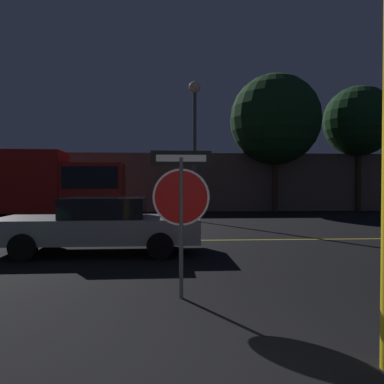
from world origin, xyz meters
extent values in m
plane|color=black|center=(0.00, 0.00, 0.00)|extent=(260.00, 260.00, 0.00)
cube|color=gold|center=(0.00, 7.92, 0.00)|extent=(40.53, 0.12, 0.01)
cylinder|color=#4C4C51|center=(-0.10, 2.35, 1.03)|extent=(0.06, 0.06, 2.05)
cylinder|color=white|center=(-0.10, 2.35, 1.48)|extent=(0.83, 0.02, 0.83)
cylinder|color=#B71414|center=(-0.10, 2.35, 1.48)|extent=(0.77, 0.02, 0.77)
cube|color=black|center=(-0.10, 2.35, 2.04)|extent=(0.89, 0.03, 0.22)
cube|color=white|center=(-0.10, 2.35, 2.04)|extent=(0.73, 0.04, 0.10)
cube|color=#9E9EA3|center=(-1.98, 6.06, 0.58)|extent=(4.79, 1.91, 0.57)
cube|color=black|center=(-1.83, 6.06, 1.10)|extent=(1.93, 1.62, 0.48)
cylinder|color=black|center=(-3.45, 5.16, 0.30)|extent=(0.60, 0.21, 0.60)
cylinder|color=black|center=(-3.47, 6.94, 0.30)|extent=(0.60, 0.21, 0.60)
cylinder|color=black|center=(-0.49, 5.19, 0.30)|extent=(0.60, 0.21, 0.60)
cylinder|color=black|center=(-0.51, 6.97, 0.30)|extent=(0.60, 0.21, 0.60)
sphere|color=#F4EFCC|center=(-4.40, 6.61, 0.61)|extent=(0.14, 0.14, 0.14)
cube|color=maroon|center=(-3.78, 14.37, 1.51)|extent=(2.75, 2.07, 2.22)
cube|color=black|center=(-3.78, 14.37, 1.95)|extent=(2.48, 2.11, 0.98)
cube|color=maroon|center=(-7.33, 14.27, 1.78)|extent=(4.45, 2.25, 2.77)
cylinder|color=black|center=(-3.88, 15.39, 0.42)|extent=(0.85, 0.30, 0.84)
cylinder|color=black|center=(-3.83, 13.35, 0.42)|extent=(0.85, 0.30, 0.84)
cylinder|color=black|center=(-8.14, 15.27, 0.42)|extent=(0.85, 0.30, 0.84)
cylinder|color=#4C4C51|center=(0.83, 13.66, 2.87)|extent=(0.16, 0.16, 5.73)
sphere|color=#F9E5B2|center=(0.83, 13.66, 6.00)|extent=(0.53, 0.53, 0.53)
cylinder|color=#422D1E|center=(6.03, 19.11, 1.80)|extent=(0.32, 0.32, 3.59)
sphere|color=#143819|center=(6.03, 19.11, 5.54)|extent=(5.42, 5.42, 5.42)
cylinder|color=#422D1E|center=(11.43, 19.55, 2.01)|extent=(0.32, 0.32, 4.02)
sphere|color=#143819|center=(11.43, 19.55, 5.58)|extent=(4.33, 4.33, 4.33)
cube|color=#6B5B4C|center=(-1.28, 21.61, 1.78)|extent=(29.24, 3.94, 3.56)
camera|label=1|loc=(-0.26, -3.09, 1.67)|focal=35.00mm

